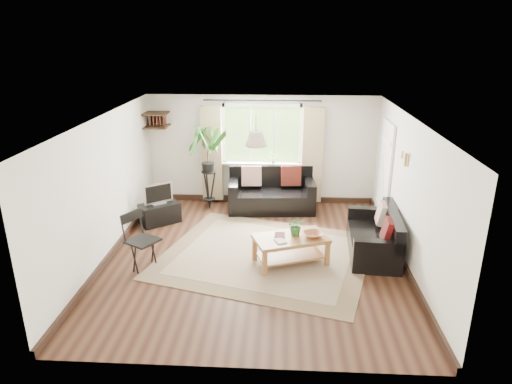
# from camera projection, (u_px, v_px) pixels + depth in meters

# --- Properties ---
(floor) EXTENTS (5.50, 5.50, 0.00)m
(floor) POSITION_uv_depth(u_px,v_px,m) (255.00, 257.00, 7.88)
(floor) COLOR black
(floor) RESTS_ON ground
(ceiling) EXTENTS (5.50, 5.50, 0.00)m
(ceiling) POSITION_uv_depth(u_px,v_px,m) (255.00, 119.00, 7.07)
(ceiling) COLOR white
(ceiling) RESTS_ON floor
(wall_back) EXTENTS (5.00, 0.02, 2.40)m
(wall_back) POSITION_uv_depth(u_px,v_px,m) (262.00, 150.00, 10.06)
(wall_back) COLOR silver
(wall_back) RESTS_ON floor
(wall_front) EXTENTS (5.00, 0.02, 2.40)m
(wall_front) POSITION_uv_depth(u_px,v_px,m) (239.00, 277.00, 4.89)
(wall_front) COLOR silver
(wall_front) RESTS_ON floor
(wall_left) EXTENTS (0.02, 5.50, 2.40)m
(wall_left) POSITION_uv_depth(u_px,v_px,m) (105.00, 189.00, 7.61)
(wall_left) COLOR silver
(wall_left) RESTS_ON floor
(wall_right) EXTENTS (0.02, 5.50, 2.40)m
(wall_right) POSITION_uv_depth(u_px,v_px,m) (409.00, 195.00, 7.34)
(wall_right) COLOR silver
(wall_right) RESTS_ON floor
(rug) EXTENTS (4.09, 3.76, 0.02)m
(rug) POSITION_uv_depth(u_px,v_px,m) (265.00, 255.00, 7.92)
(rug) COLOR #BEB093
(rug) RESTS_ON floor
(window) EXTENTS (2.50, 0.16, 2.16)m
(window) POSITION_uv_depth(u_px,v_px,m) (262.00, 135.00, 9.91)
(window) COLOR white
(window) RESTS_ON wall_back
(door) EXTENTS (0.06, 0.96, 2.06)m
(door) POSITION_uv_depth(u_px,v_px,m) (384.00, 175.00, 9.01)
(door) COLOR silver
(door) RESTS_ON wall_right
(corner_shelf) EXTENTS (0.50, 0.50, 0.34)m
(corner_shelf) POSITION_uv_depth(u_px,v_px,m) (156.00, 120.00, 9.72)
(corner_shelf) COLOR black
(corner_shelf) RESTS_ON wall_back
(pendant_lamp) EXTENTS (0.36, 0.36, 0.54)m
(pendant_lamp) POSITION_uv_depth(u_px,v_px,m) (256.00, 135.00, 7.57)
(pendant_lamp) COLOR beige
(pendant_lamp) RESTS_ON ceiling
(wall_sconce) EXTENTS (0.12, 0.12, 0.28)m
(wall_sconce) POSITION_uv_depth(u_px,v_px,m) (404.00, 157.00, 7.45)
(wall_sconce) COLOR beige
(wall_sconce) RESTS_ON wall_right
(sofa_back) EXTENTS (1.89, 1.04, 0.86)m
(sofa_back) POSITION_uv_depth(u_px,v_px,m) (271.00, 191.00, 9.82)
(sofa_back) COLOR black
(sofa_back) RESTS_ON floor
(sofa_right) EXTENTS (1.64, 0.90, 0.75)m
(sofa_right) POSITION_uv_depth(u_px,v_px,m) (373.00, 234.00, 7.89)
(sofa_right) COLOR black
(sofa_right) RESTS_ON floor
(coffee_table) EXTENTS (1.34, 1.02, 0.48)m
(coffee_table) POSITION_uv_depth(u_px,v_px,m) (290.00, 250.00, 7.59)
(coffee_table) COLOR brown
(coffee_table) RESTS_ON floor
(table_plant) EXTENTS (0.35, 0.33, 0.32)m
(table_plant) POSITION_uv_depth(u_px,v_px,m) (296.00, 226.00, 7.53)
(table_plant) COLOR #2C6026
(table_plant) RESTS_ON coffee_table
(bowl) EXTENTS (0.40, 0.40, 0.08)m
(bowl) POSITION_uv_depth(u_px,v_px,m) (313.00, 235.00, 7.49)
(bowl) COLOR brown
(bowl) RESTS_ON coffee_table
(book_a) EXTENTS (0.23, 0.26, 0.02)m
(book_a) POSITION_uv_depth(u_px,v_px,m) (276.00, 242.00, 7.33)
(book_a) COLOR silver
(book_a) RESTS_ON coffee_table
(book_b) EXTENTS (0.17, 0.23, 0.02)m
(book_b) POSITION_uv_depth(u_px,v_px,m) (275.00, 235.00, 7.56)
(book_b) COLOR #502420
(book_b) RESTS_ON coffee_table
(tv_stand) EXTENTS (0.87, 0.81, 0.41)m
(tv_stand) POSITION_uv_depth(u_px,v_px,m) (160.00, 213.00, 9.21)
(tv_stand) COLOR black
(tv_stand) RESTS_ON floor
(tv) EXTENTS (0.59, 0.51, 0.45)m
(tv) POSITION_uv_depth(u_px,v_px,m) (158.00, 193.00, 9.06)
(tv) COLOR #A5A5AA
(tv) RESTS_ON tv_stand
(palm_stand) EXTENTS (0.89, 0.89, 1.81)m
(palm_stand) POSITION_uv_depth(u_px,v_px,m) (208.00, 168.00, 9.76)
(palm_stand) COLOR black
(palm_stand) RESTS_ON floor
(folding_chair) EXTENTS (0.67, 0.67, 0.94)m
(folding_chair) POSITION_uv_depth(u_px,v_px,m) (143.00, 242.00, 7.37)
(folding_chair) COLOR black
(folding_chair) RESTS_ON floor
(sill_plant) EXTENTS (0.14, 0.10, 0.27)m
(sill_plant) POSITION_uv_depth(u_px,v_px,m) (273.00, 157.00, 9.98)
(sill_plant) COLOR #2D6023
(sill_plant) RESTS_ON window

